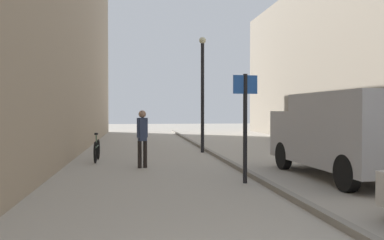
% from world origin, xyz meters
% --- Properties ---
extents(ground_plane, '(80.00, 80.00, 0.00)m').
position_xyz_m(ground_plane, '(0.00, 12.00, 0.00)').
color(ground_plane, '#A8A093').
extents(kerb_strip, '(0.16, 40.00, 0.12)m').
position_xyz_m(kerb_strip, '(1.58, 12.00, 0.06)').
color(kerb_strip, gray).
rests_on(kerb_strip, ground_plane).
extents(pedestrian_main_foreground, '(0.33, 0.26, 1.74)m').
position_xyz_m(pedestrian_main_foreground, '(-1.22, 10.50, 1.00)').
color(pedestrian_main_foreground, black).
rests_on(pedestrian_main_foreground, ground_plane).
extents(delivery_van, '(2.09, 5.07, 2.17)m').
position_xyz_m(delivery_van, '(3.83, 7.91, 1.18)').
color(delivery_van, '#B7B7BC').
rests_on(delivery_van, ground_plane).
extents(street_sign_post, '(0.60, 0.10, 2.60)m').
position_xyz_m(street_sign_post, '(1.17, 7.55, 1.55)').
color(street_sign_post, black).
rests_on(street_sign_post, ground_plane).
extents(lamp_post, '(0.28, 0.28, 4.76)m').
position_xyz_m(lamp_post, '(1.32, 14.80, 2.72)').
color(lamp_post, black).
rests_on(lamp_post, ground_plane).
extents(bicycle_leaning, '(0.10, 1.77, 0.98)m').
position_xyz_m(bicycle_leaning, '(-2.73, 12.34, 0.38)').
color(bicycle_leaning, black).
rests_on(bicycle_leaning, ground_plane).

